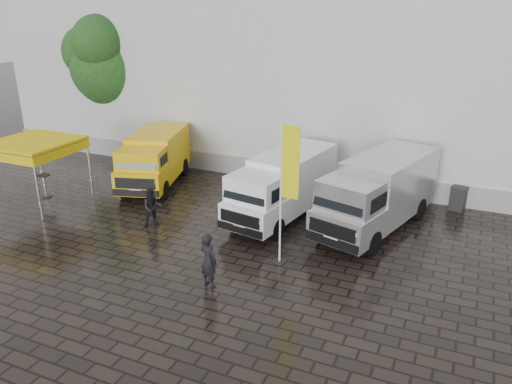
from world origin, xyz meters
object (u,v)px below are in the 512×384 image
Objects in this scene: van_white at (282,187)px; cocktail_table at (45,186)px; canopy_tent at (33,144)px; person_front at (208,260)px; van_silver at (377,195)px; van_yellow at (155,160)px; wheelie_bin at (458,198)px; flagpole at (286,186)px; person_tent at (152,207)px.

van_white is 5.57× the size of cocktail_table.
canopy_tent is 11.44m from person_front.
van_white reaches higher than cocktail_table.
van_white is 11.36m from canopy_tent.
van_yellow is at bearing -167.56° from van_silver.
van_white is 0.93× the size of van_silver.
van_silver is at bearing 10.73° from cocktail_table.
wheelie_bin is 0.57× the size of person_front.
flagpole is at bearing -6.26° from cocktail_table.
van_silver reaches higher than cocktail_table.
van_silver is at bearing 16.17° from van_white.
van_white is 5.82× the size of wheelie_bin.
person_front reaches higher than person_tent.
van_silver is at bearing -21.59° from person_tent.
person_tent is at bearing 172.89° from flagpole.
person_front reaches higher than cocktail_table.
canopy_tent is 3.00× the size of cocktail_table.
van_yellow reaches higher than person_tent.
van_white is 1.86× the size of canopy_tent.
flagpole is at bearing -105.89° from person_front.
wheelie_bin is (2.97, 3.46, -0.92)m from van_silver.
canopy_tent is at bearing -156.24° from van_white.
canopy_tent is (-14.81, -3.23, 1.25)m from van_silver.
flagpole is 3.17× the size of person_tent.
flagpole is at bearing -4.51° from canopy_tent.
van_white is at bearing 112.34° from flagpole.
person_front is at bearing -62.58° from van_yellow.
wheelie_bin is 0.65× the size of person_tent.
cocktail_table is at bearing -153.35° from van_silver.
person_front is at bearing -81.90° from van_white.
person_tent is (-11.39, -6.92, 0.28)m from wheelie_bin.
van_white is 7.94m from wheelie_bin.
canopy_tent is 2.05× the size of person_tent.
van_silver is at bearing -102.18° from person_front.
flagpole reaches higher than person_front.
flagpole is (12.48, -0.98, 0.21)m from canopy_tent.
wheelie_bin is at bearing 39.25° from van_white.
van_yellow is 4.96m from person_tent.
canopy_tent is 3.13× the size of wheelie_bin.
person_tent is at bearing -137.02° from van_white.
wheelie_bin is at bearing 19.36° from cocktail_table.
van_white is 4.36m from flagpole.
van_yellow is at bearing 46.70° from canopy_tent.
van_silver is at bearing -118.56° from wheelie_bin.
person_front is at bearing -19.25° from cocktail_table.
van_yellow is 5.55m from canopy_tent.
canopy_tent reaches higher than cocktail_table.
van_yellow is 3.45× the size of person_tent.
van_white reaches higher than wheelie_bin.
cocktail_table is at bearing -158.35° from van_white.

